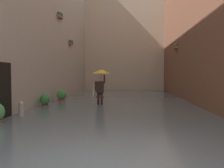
# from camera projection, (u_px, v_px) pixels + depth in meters

# --- Properties ---
(ground_plane) EXTENTS (60.00, 60.00, 0.00)m
(ground_plane) POSITION_uv_depth(u_px,v_px,m) (120.00, 105.00, 13.12)
(ground_plane) COLOR slate
(flood_water) EXTENTS (8.64, 24.56, 0.21)m
(flood_water) POSITION_uv_depth(u_px,v_px,m) (120.00, 103.00, 13.11)
(flood_water) COLOR #515B60
(flood_water) RESTS_ON ground_plane
(building_facade_left) EXTENTS (2.04, 22.56, 9.46)m
(building_facade_left) POSITION_uv_depth(u_px,v_px,m) (206.00, 22.00, 12.54)
(building_facade_left) COLOR brown
(building_facade_left) RESTS_ON ground_plane
(building_facade_far) EXTENTS (11.44, 1.80, 9.42)m
(building_facade_far) POSITION_uv_depth(u_px,v_px,m) (124.00, 46.00, 23.06)
(building_facade_far) COLOR tan
(building_facade_far) RESTS_ON ground_plane
(person_wading) EXTENTS (1.00, 1.00, 2.11)m
(person_wading) POSITION_uv_depth(u_px,v_px,m) (100.00, 81.00, 11.64)
(person_wading) COLOR #4C4233
(person_wading) RESTS_ON ground_plane
(potted_plant_mid_right) EXTENTS (0.57, 0.57, 0.89)m
(potted_plant_mid_right) POSITION_uv_depth(u_px,v_px,m) (62.00, 96.00, 13.02)
(potted_plant_mid_right) COLOR #9E563D
(potted_plant_mid_right) RESTS_ON ground_plane
(potted_plant_far_right) EXTENTS (0.48, 0.48, 0.83)m
(potted_plant_far_right) POSITION_uv_depth(u_px,v_px,m) (45.00, 101.00, 10.96)
(potted_plant_far_right) COLOR brown
(potted_plant_far_right) RESTS_ON ground_plane
(mooring_bollard) EXTENTS (0.23, 0.23, 0.78)m
(mooring_bollard) POSITION_uv_depth(u_px,v_px,m) (22.00, 112.00, 8.26)
(mooring_bollard) COLOR gray
(mooring_bollard) RESTS_ON ground_plane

